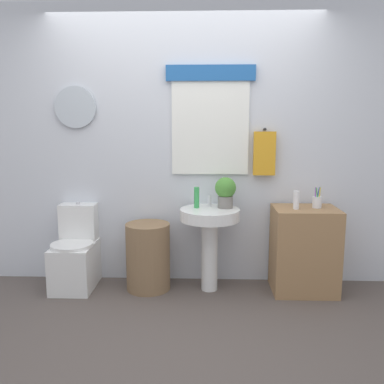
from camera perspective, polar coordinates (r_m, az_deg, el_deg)
name	(u,v)px	position (r m, az deg, el deg)	size (l,w,h in m)	color
ground_plane	(177,336)	(3.14, -2.09, -19.38)	(8.00, 8.00, 0.00)	#564C47
back_wall	(185,146)	(3.90, -0.95, 6.47)	(4.40, 0.18, 2.60)	silver
toilet	(76,256)	(4.01, -15.87, -8.52)	(0.38, 0.51, 0.78)	white
laundry_hamper	(148,256)	(3.83, -6.13, -8.91)	(0.40, 0.40, 0.62)	#846647
pedestal_sink	(210,228)	(3.71, 2.48, -5.08)	(0.54, 0.54, 0.76)	white
faucet	(210,201)	(3.78, 2.49, -1.26)	(0.03, 0.03, 0.10)	silver
wooden_cabinet	(304,250)	(3.87, 15.35, -7.79)	(0.56, 0.44, 0.77)	#9E754C
soap_bottle	(197,197)	(3.70, 0.65, -0.77)	(0.05, 0.05, 0.19)	green
potted_plant	(225,191)	(3.70, 4.68, 0.16)	(0.19, 0.19, 0.28)	slate
lotion_bottle	(296,200)	(3.70, 14.33, -1.08)	(0.05, 0.05, 0.16)	white
toothbrush_cup	(317,202)	(3.81, 17.03, -1.31)	(0.08, 0.08, 0.19)	silver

